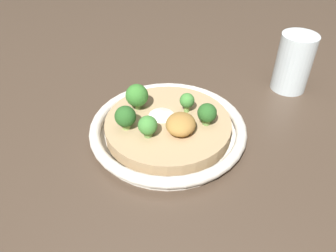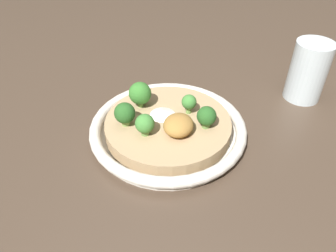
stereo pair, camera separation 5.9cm
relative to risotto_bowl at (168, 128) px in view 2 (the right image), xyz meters
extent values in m
plane|color=#47382B|center=(0.00, 0.00, -0.02)|extent=(6.00, 6.00, 0.00)
cylinder|color=silver|center=(0.00, 0.00, -0.01)|extent=(0.26, 0.26, 0.01)
torus|color=silver|center=(0.00, 0.00, 0.00)|extent=(0.28, 0.28, 0.02)
cylinder|color=tan|center=(0.00, 0.00, 0.00)|extent=(0.23, 0.23, 0.03)
cone|color=white|center=(-0.01, -0.01, 0.02)|extent=(0.05, 0.05, 0.01)
ellipsoid|color=#A37538|center=(0.02, 0.03, 0.03)|extent=(0.06, 0.05, 0.03)
cylinder|color=#668E47|center=(-0.01, 0.07, 0.03)|extent=(0.02, 0.02, 0.02)
sphere|color=#285B23|center=(-0.01, 0.07, 0.04)|extent=(0.03, 0.03, 0.03)
cylinder|color=#84A856|center=(0.04, -0.07, 0.03)|extent=(0.02, 0.02, 0.02)
sphere|color=#285B23|center=(0.04, -0.07, 0.04)|extent=(0.04, 0.04, 0.04)
cylinder|color=#668E47|center=(0.05, -0.02, 0.03)|extent=(0.02, 0.02, 0.02)
sphere|color=#428438|center=(0.05, -0.02, 0.04)|extent=(0.03, 0.03, 0.03)
cylinder|color=#759E4C|center=(-0.03, 0.03, 0.03)|extent=(0.01, 0.01, 0.02)
sphere|color=#428438|center=(-0.03, 0.03, 0.04)|extent=(0.03, 0.03, 0.03)
cylinder|color=#668E47|center=(-0.02, -0.06, 0.03)|extent=(0.01, 0.01, 0.02)
sphere|color=#387A2D|center=(-0.02, -0.06, 0.05)|extent=(0.04, 0.04, 0.04)
cylinder|color=silver|center=(-0.21, 0.23, 0.04)|extent=(0.07, 0.07, 0.12)
camera|label=1|loc=(0.45, 0.09, 0.38)|focal=35.00mm
camera|label=2|loc=(0.43, 0.15, 0.38)|focal=35.00mm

